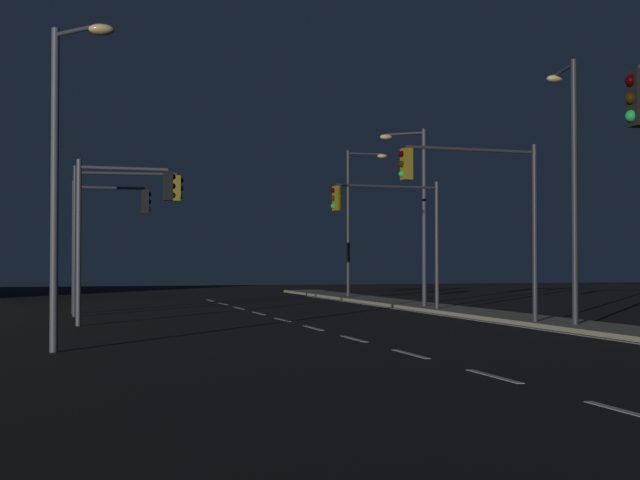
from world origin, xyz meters
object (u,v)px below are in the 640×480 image
at_px(traffic_light_mid_left, 478,194).
at_px(street_lamp_corner, 63,157).
at_px(traffic_light_near_right, 390,217).
at_px(street_lamp_mid_block, 571,167).
at_px(street_lamp_across_street, 354,209).
at_px(traffic_light_far_right, 108,221).
at_px(street_lamp_median, 417,200).
at_px(traffic_light_far_center, 121,210).
at_px(traffic_light_mid_right, 122,211).

height_order(traffic_light_mid_left, street_lamp_corner, street_lamp_corner).
distance_m(traffic_light_near_right, street_lamp_mid_block, 9.60).
distance_m(street_lamp_across_street, street_lamp_corner, 29.80).
relative_size(traffic_light_near_right, street_lamp_across_street, 0.65).
distance_m(traffic_light_mid_left, traffic_light_far_right, 15.25).
xyz_separation_m(street_lamp_across_street, street_lamp_median, (-0.69, -10.70, -0.21)).
bearing_deg(traffic_light_mid_left, street_lamp_across_street, 82.22).
height_order(traffic_light_near_right, traffic_light_far_center, traffic_light_far_center).
xyz_separation_m(traffic_light_mid_left, traffic_light_near_right, (0.15, 8.14, -0.34)).
xyz_separation_m(street_lamp_mid_block, street_lamp_median, (-0.41, 11.46, -0.26)).
bearing_deg(traffic_light_far_center, traffic_light_far_right, 90.71).
height_order(street_lamp_mid_block, street_lamp_median, street_lamp_mid_block).
bearing_deg(traffic_light_far_right, street_lamp_corner, -96.38).
relative_size(street_lamp_mid_block, street_lamp_corner, 1.10).
bearing_deg(street_lamp_mid_block, street_lamp_corner, -166.98).
bearing_deg(traffic_light_mid_right, traffic_light_far_right, 100.71).
bearing_deg(traffic_light_mid_left, street_lamp_corner, -159.87).
relative_size(traffic_light_far_center, street_lamp_across_street, 0.67).
distance_m(street_lamp_across_street, street_lamp_median, 10.73).
height_order(traffic_light_mid_left, traffic_light_far_right, traffic_light_mid_left).
distance_m(street_lamp_corner, street_lamp_median, 20.82).
distance_m(street_lamp_mid_block, street_lamp_across_street, 22.16).
relative_size(street_lamp_corner, street_lamp_median, 0.97).
distance_m(traffic_light_far_center, street_lamp_corner, 8.84).
relative_size(traffic_light_mid_left, traffic_light_mid_right, 1.01).
height_order(traffic_light_mid_left, street_lamp_median, street_lamp_median).
xyz_separation_m(traffic_light_far_right, traffic_light_far_center, (0.09, -6.84, 0.07)).
distance_m(traffic_light_far_center, street_lamp_mid_block, 14.16).
distance_m(traffic_light_far_right, street_lamp_median, 12.86).
height_order(traffic_light_far_right, traffic_light_far_center, traffic_light_far_center).
bearing_deg(street_lamp_corner, traffic_light_far_right, 83.62).
xyz_separation_m(street_lamp_mid_block, street_lamp_corner, (-14.94, -3.46, -0.53)).
height_order(traffic_light_far_center, street_lamp_across_street, street_lamp_across_street).
bearing_deg(traffic_light_near_right, street_lamp_median, 47.71).
relative_size(traffic_light_mid_left, street_lamp_across_street, 0.71).
bearing_deg(traffic_light_far_right, street_lamp_mid_block, -42.25).
distance_m(traffic_light_mid_left, traffic_light_mid_right, 13.47).
bearing_deg(traffic_light_far_right, traffic_light_mid_right, -79.29).
distance_m(traffic_light_far_right, street_lamp_mid_block, 17.90).
relative_size(traffic_light_mid_left, street_lamp_mid_block, 0.70).
bearing_deg(traffic_light_mid_right, traffic_light_far_center, -93.90).
xyz_separation_m(traffic_light_mid_left, street_lamp_median, (2.19, 10.39, 0.53)).
bearing_deg(street_lamp_mid_block, street_lamp_across_street, 89.29).
relative_size(traffic_light_mid_left, street_lamp_median, 0.74).
bearing_deg(traffic_light_mid_right, traffic_light_mid_left, -40.75).
height_order(traffic_light_near_right, street_lamp_across_street, street_lamp_across_street).
distance_m(traffic_light_mid_left, street_lamp_corner, 13.14).
bearing_deg(traffic_light_near_right, street_lamp_mid_block, -75.07).
distance_m(traffic_light_mid_right, street_lamp_median, 12.52).
height_order(traffic_light_mid_left, street_lamp_mid_block, street_lamp_mid_block).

